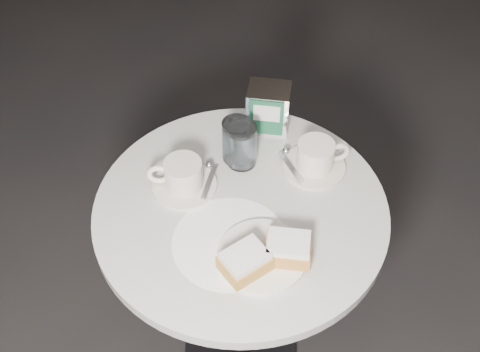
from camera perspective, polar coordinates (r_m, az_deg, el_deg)
name	(u,v)px	position (r m, az deg, el deg)	size (l,w,h in m)	color
ground	(241,351)	(2.05, 0.05, -16.24)	(7.00, 7.00, 0.00)	black
cafe_table	(241,255)	(1.58, 0.07, -7.47)	(0.70, 0.70, 0.74)	black
sugar_spill	(230,242)	(1.36, -0.95, -6.28)	(0.26, 0.26, 0.00)	white
beignet_plate	(265,255)	(1.31, 2.35, -7.52)	(0.23, 0.23, 0.07)	silver
coffee_cup_left	(183,177)	(1.44, -5.43, -0.09)	(0.17, 0.17, 0.08)	silver
coffee_cup_right	(316,158)	(1.49, 7.18, 1.70)	(0.17, 0.17, 0.08)	silver
water_glass_left	(237,141)	(1.49, -0.33, 3.33)	(0.08, 0.08, 0.12)	silver
water_glass_right	(242,145)	(1.48, 0.15, 2.91)	(0.09, 0.09, 0.12)	white
napkin_dispenser	(268,108)	(1.57, 2.72, 6.46)	(0.13, 0.11, 0.13)	silver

